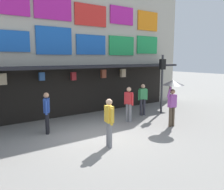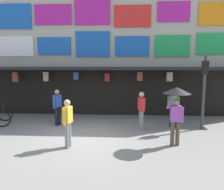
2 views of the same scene
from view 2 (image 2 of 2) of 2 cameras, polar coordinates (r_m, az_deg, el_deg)
The scene contains 9 objects.
ground_plane at distance 8.99m, azimuth -8.18°, elevation -10.77°, with size 80.00×80.00×0.00m, color gray.
shopfront at distance 13.03m, azimuth -4.53°, elevation 12.92°, with size 18.00×2.60×8.00m.
traffic_light_far at distance 10.47m, azimuth 22.32°, elevation 3.41°, with size 0.33×0.35×3.20m.
bicycle_parked at distance 11.93m, azimuth -25.67°, elevation -4.74°, with size 1.11×1.35×1.05m.
pedestrian_with_umbrella at distance 8.07m, azimuth 15.99°, elevation -1.18°, with size 0.96×0.96×2.08m.
pedestrian_in_green at distance 10.70m, azimuth -13.64°, elevation -2.55°, with size 0.36×0.48×1.68m.
pedestrian_in_yellow at distance 10.49m, azimuth 15.22°, elevation -2.83°, with size 0.50×0.34×1.68m.
pedestrian_in_white at distance 9.71m, azimuth 7.42°, elevation -3.49°, with size 0.30×0.52×1.68m.
pedestrian_in_black at distance 7.88m, azimuth -11.16°, elevation -6.42°, with size 0.29×0.52×1.68m.
Camera 2 is at (1.73, -8.31, 2.95)m, focal length 36.16 mm.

